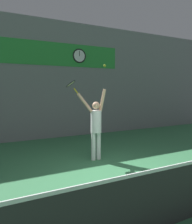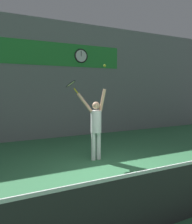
% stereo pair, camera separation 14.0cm
% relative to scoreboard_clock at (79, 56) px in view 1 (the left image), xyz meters
% --- Properties ---
extents(ground_plane, '(18.00, 18.00, 0.00)m').
position_rel_scoreboard_clock_xyz_m(ground_plane, '(-1.25, -5.40, -3.58)').
color(ground_plane, '#387A4C').
extents(back_wall, '(18.00, 0.10, 5.00)m').
position_rel_scoreboard_clock_xyz_m(back_wall, '(-1.25, 0.08, -1.08)').
color(back_wall, slate).
rests_on(back_wall, ground_plane).
extents(sponsor_banner, '(6.24, 0.02, 0.97)m').
position_rel_scoreboard_clock_xyz_m(sponsor_banner, '(-1.25, 0.02, -0.00)').
color(sponsor_banner, '#288C38').
extents(scoreboard_clock, '(0.63, 0.06, 0.63)m').
position_rel_scoreboard_clock_xyz_m(scoreboard_clock, '(0.00, 0.00, 0.00)').
color(scoreboard_clock, white).
extents(court_net, '(6.62, 0.07, 1.06)m').
position_rel_scoreboard_clock_xyz_m(court_net, '(-1.25, -6.82, -3.08)').
color(court_net, '#333333').
rests_on(court_net, ground_plane).
extents(tennis_player, '(0.82, 0.48, 2.11)m').
position_rel_scoreboard_clock_xyz_m(tennis_player, '(-0.95, -3.46, -2.51)').
color(tennis_player, white).
rests_on(tennis_player, ground_plane).
extents(tennis_racket, '(0.42, 0.44, 0.41)m').
position_rel_scoreboard_clock_xyz_m(tennis_racket, '(-1.58, -3.10, -1.34)').
color(tennis_racket, yellow).
extents(tennis_ball, '(0.07, 0.07, 0.07)m').
position_rel_scoreboard_clock_xyz_m(tennis_ball, '(-0.70, -3.54, -0.81)').
color(tennis_ball, '#CCDB2D').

